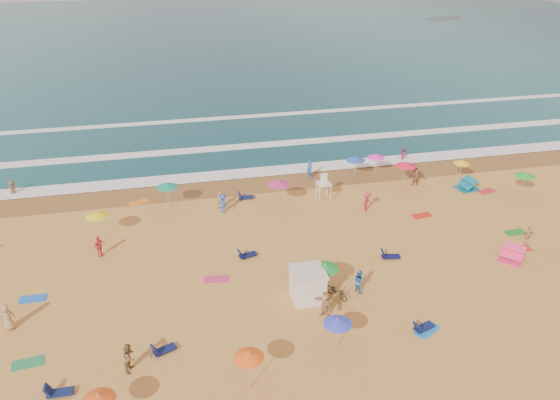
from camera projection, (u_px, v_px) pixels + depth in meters
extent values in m
plane|color=gold|center=(299.00, 254.00, 40.31)|extent=(220.00, 220.00, 0.00)
cube|color=#0C4756|center=(201.00, 39.00, 113.35)|extent=(220.00, 140.00, 0.18)
plane|color=olive|center=(267.00, 183.00, 51.17)|extent=(220.00, 220.00, 0.00)
cube|color=white|center=(262.00, 172.00, 53.31)|extent=(200.00, 2.20, 0.05)
cube|color=white|center=(250.00, 146.00, 59.39)|extent=(200.00, 1.60, 0.05)
cube|color=white|center=(237.00, 117.00, 68.09)|extent=(200.00, 1.20, 0.05)
cube|color=silver|center=(308.00, 285.00, 35.14)|extent=(2.00, 2.00, 2.00)
cube|color=silver|center=(308.00, 272.00, 34.66)|extent=(2.20, 2.20, 0.12)
imported|color=black|center=(337.00, 291.00, 35.49)|extent=(1.41, 1.80, 0.91)
cone|color=blue|center=(355.00, 158.00, 51.03)|extent=(1.79, 1.79, 0.35)
cone|color=green|center=(325.00, 266.00, 35.23)|extent=(1.85, 1.85, 0.35)
cone|color=blue|center=(338.00, 321.00, 30.48)|extent=(1.63, 1.63, 0.35)
cone|color=#FC38C5|center=(376.00, 156.00, 51.84)|extent=(1.65, 1.65, 0.35)
cone|color=#E65618|center=(98.00, 397.00, 25.66)|extent=(1.59, 1.59, 0.35)
cone|color=yellow|center=(462.00, 162.00, 50.24)|extent=(1.55, 1.55, 0.35)
cone|color=#FF6115|center=(249.00, 355.00, 27.65)|extent=(1.60, 1.60, 0.35)
cone|color=#FF1A45|center=(406.00, 164.00, 49.71)|extent=(1.87, 1.87, 0.35)
cone|color=yellow|center=(97.00, 214.00, 41.22)|extent=(1.75, 1.75, 0.35)
cone|color=#129A71|center=(167.00, 185.00, 45.62)|extent=(1.79, 1.79, 0.35)
cone|color=#CA2D7A|center=(279.00, 183.00, 45.80)|extent=(1.93, 1.93, 0.35)
cone|color=green|center=(525.00, 174.00, 47.64)|extent=(1.74, 1.74, 0.35)
cube|color=#0F174C|center=(165.00, 350.00, 31.07)|extent=(1.42, 1.01, 0.34)
cube|color=#101D50|center=(60.00, 393.00, 28.24)|extent=(1.31, 0.59, 0.34)
cube|color=#0D1345|center=(248.00, 255.00, 39.88)|extent=(1.40, 0.87, 0.34)
cube|color=#0F1C4F|center=(424.00, 327.00, 32.78)|extent=(1.41, 0.95, 0.34)
cube|color=#0E1149|center=(391.00, 256.00, 39.70)|extent=(1.38, 0.77, 0.34)
cube|color=#101C52|center=(246.00, 197.00, 48.23)|extent=(1.30, 0.57, 0.34)
cube|color=blue|center=(33.00, 299.00, 35.51)|extent=(1.71, 0.89, 0.03)
cube|color=#228A52|center=(28.00, 363.00, 30.34)|extent=(1.79, 1.07, 0.03)
cube|color=orange|center=(139.00, 202.00, 47.68)|extent=(1.90, 1.59, 0.03)
cube|color=#D6326D|center=(216.00, 279.00, 37.44)|extent=(1.80, 1.08, 0.03)
cube|color=red|center=(422.00, 216.00, 45.53)|extent=(1.80, 1.08, 0.03)
cube|color=#2285D7|center=(427.00, 330.00, 32.77)|extent=(1.90, 1.61, 0.03)
cube|color=#248E23|center=(515.00, 232.00, 43.08)|extent=(1.75, 0.97, 0.03)
cube|color=red|center=(520.00, 249.00, 40.90)|extent=(1.70, 0.87, 0.03)
cube|color=red|center=(487.00, 191.00, 49.62)|extent=(1.89, 1.38, 0.03)
imported|color=#CB3244|center=(367.00, 202.00, 45.89)|extent=(1.27, 1.26, 1.76)
imported|color=#9D6B48|center=(221.00, 199.00, 46.50)|extent=(0.89, 0.89, 1.56)
imported|color=#996646|center=(416.00, 177.00, 50.48)|extent=(1.62, 0.71, 1.69)
imported|color=blue|center=(223.00, 203.00, 45.73)|extent=(1.19, 1.20, 1.66)
imported|color=brown|center=(12.00, 189.00, 48.90)|extent=(0.56, 0.81, 1.60)
imported|color=#E2384A|center=(99.00, 246.00, 39.73)|extent=(0.93, 0.96, 1.62)
imported|color=#2A76C7|center=(359.00, 281.00, 35.90)|extent=(0.89, 0.98, 1.63)
imported|color=tan|center=(7.00, 317.00, 32.52)|extent=(0.99, 0.80, 1.76)
imported|color=tan|center=(325.00, 305.00, 33.53)|extent=(1.14, 1.77, 1.82)
imported|color=#2561AE|center=(310.00, 170.00, 51.67)|extent=(0.66, 0.79, 1.85)
imported|color=#C83256|center=(404.00, 155.00, 55.95)|extent=(0.86, 0.94, 1.55)
imported|color=brown|center=(130.00, 357.00, 29.53)|extent=(0.94, 1.05, 1.78)
imported|color=#E2AD76|center=(528.00, 235.00, 41.22)|extent=(0.95, 0.44, 1.58)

